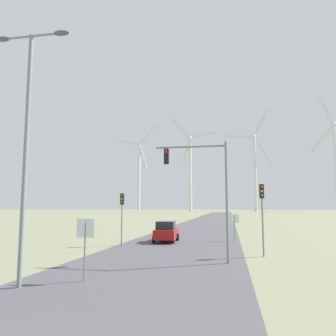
% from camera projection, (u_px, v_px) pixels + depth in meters
% --- Properties ---
extents(road_surface, '(10.00, 240.00, 0.01)m').
position_uv_depth(road_surface, '(203.00, 226.00, 51.57)').
color(road_surface, '#47474C').
rests_on(road_surface, ground).
extents(streetlamp, '(3.47, 0.32, 10.51)m').
position_uv_depth(streetlamp, '(27.00, 124.00, 13.56)').
color(streetlamp, gray).
rests_on(streetlamp, ground).
extents(stop_sign_near, '(0.81, 0.07, 2.64)m').
position_uv_depth(stop_sign_near, '(85.00, 237.00, 14.07)').
color(stop_sign_near, gray).
rests_on(stop_sign_near, ground).
extents(stop_sign_far, '(0.81, 0.07, 2.43)m').
position_uv_depth(stop_sign_far, '(234.00, 222.00, 30.13)').
color(stop_sign_far, gray).
rests_on(stop_sign_far, ground).
extents(traffic_light_post_near_left, '(0.28, 0.34, 4.21)m').
position_uv_depth(traffic_light_post_near_left, '(122.00, 207.00, 26.71)').
color(traffic_light_post_near_left, gray).
rests_on(traffic_light_post_near_left, ground).
extents(traffic_light_post_near_right, '(0.28, 0.34, 4.59)m').
position_uv_depth(traffic_light_post_near_right, '(262.00, 204.00, 21.04)').
color(traffic_light_post_near_right, gray).
rests_on(traffic_light_post_near_right, ground).
extents(traffic_light_mast_overhead, '(4.19, 0.34, 6.92)m').
position_uv_depth(traffic_light_mast_overhead, '(203.00, 177.00, 19.00)').
color(traffic_light_mast_overhead, gray).
rests_on(traffic_light_mast_overhead, ground).
extents(car_approaching, '(2.08, 4.22, 1.83)m').
position_uv_depth(car_approaching, '(166.00, 232.00, 29.29)').
color(car_approaching, maroon).
rests_on(car_approaching, ground).
extents(wind_turbine_far_left, '(34.99, 5.10, 67.81)m').
position_uv_depth(wind_turbine_far_left, '(139.00, 170.00, 260.69)').
color(wind_turbine_far_left, silver).
rests_on(wind_turbine_far_left, ground).
extents(wind_turbine_left, '(29.83, 9.55, 63.31)m').
position_uv_depth(wind_turbine_left, '(190.00, 166.00, 223.05)').
color(wind_turbine_left, silver).
rests_on(wind_turbine_left, ground).
extents(wind_turbine_center, '(31.37, 11.91, 67.44)m').
position_uv_depth(wind_turbine_center, '(255.00, 165.00, 211.83)').
color(wind_turbine_center, silver).
rests_on(wind_turbine_center, ground).
extents(wind_turbine_right, '(31.84, 13.06, 70.92)m').
position_uv_depth(wind_turbine_right, '(335.00, 158.00, 191.69)').
color(wind_turbine_right, silver).
rests_on(wind_turbine_right, ground).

